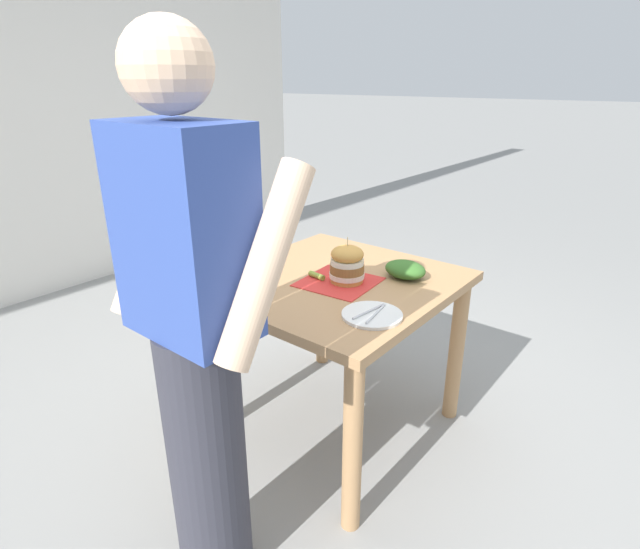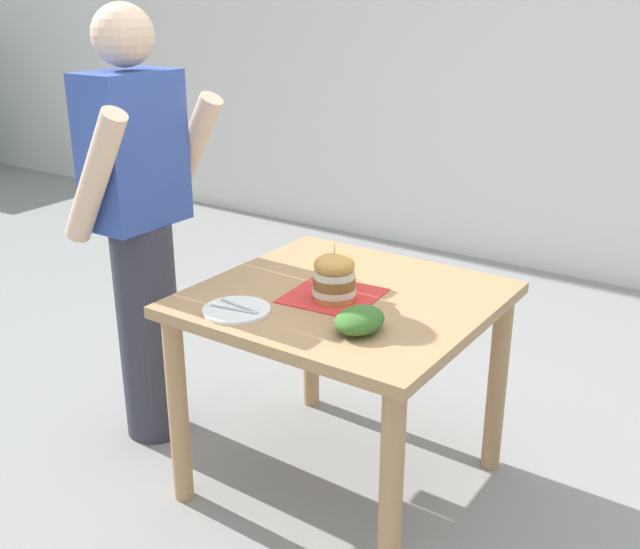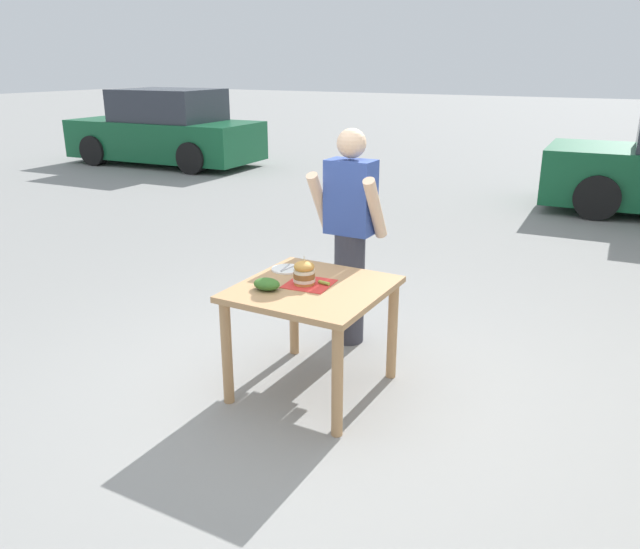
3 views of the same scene
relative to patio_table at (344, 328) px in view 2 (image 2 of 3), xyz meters
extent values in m
plane|color=gray|center=(0.00, 0.00, -0.63)|extent=(80.00, 80.00, 0.00)
cube|color=tan|center=(0.00, 0.00, 0.11)|extent=(0.93, 0.96, 0.04)
cylinder|color=tan|center=(-0.40, -0.42, -0.27)|extent=(0.07, 0.07, 0.72)
cylinder|color=tan|center=(0.40, -0.42, -0.27)|extent=(0.07, 0.07, 0.72)
cylinder|color=tan|center=(-0.40, 0.42, -0.27)|extent=(0.07, 0.07, 0.72)
cylinder|color=tan|center=(0.40, 0.42, -0.27)|extent=(0.07, 0.07, 0.72)
cube|color=red|center=(-0.04, 0.02, 0.13)|extent=(0.32, 0.32, 0.00)
cylinder|color=gold|center=(-0.06, 0.00, 0.14)|extent=(0.14, 0.14, 0.02)
cylinder|color=silver|center=(-0.06, 0.00, 0.16)|extent=(0.15, 0.15, 0.02)
cylinder|color=brown|center=(-0.06, 0.00, 0.19)|extent=(0.14, 0.14, 0.04)
cylinder|color=silver|center=(-0.06, 0.00, 0.22)|extent=(0.14, 0.14, 0.02)
ellipsoid|color=gold|center=(-0.06, 0.00, 0.25)|extent=(0.14, 0.14, 0.07)
cylinder|color=#D1B77F|center=(-0.06, 0.00, 0.30)|extent=(0.00, 0.00, 0.05)
cylinder|color=#8EA83D|center=(0.06, 0.05, 0.14)|extent=(0.08, 0.03, 0.02)
cylinder|color=white|center=(-0.32, 0.20, 0.13)|extent=(0.22, 0.22, 0.01)
cylinder|color=silver|center=(-0.34, 0.20, 0.14)|extent=(0.04, 0.17, 0.01)
cylinder|color=silver|center=(-0.31, 0.20, 0.14)|extent=(0.03, 0.17, 0.01)
ellipsoid|color=#386B28|center=(-0.23, -0.20, 0.16)|extent=(0.18, 0.14, 0.07)
cylinder|color=#33333D|center=(-0.14, 0.83, -0.18)|extent=(0.24, 0.24, 0.90)
cube|color=#334C9E|center=(-0.14, 0.83, 0.55)|extent=(0.36, 0.22, 0.56)
sphere|color=beige|center=(-0.14, 0.83, 0.95)|extent=(0.22, 0.22, 0.22)
cylinder|color=beige|center=(-0.37, 0.77, 0.50)|extent=(0.09, 0.34, 0.50)
cylinder|color=beige|center=(0.09, 0.77, 0.50)|extent=(0.09, 0.34, 0.50)
cylinder|color=black|center=(3.73, 6.36, -0.31)|extent=(0.65, 0.25, 0.64)
camera|label=1|loc=(-1.19, 1.58, 0.93)|focal=28.00mm
camera|label=2|loc=(-1.99, -1.26, 1.08)|focal=42.00mm
camera|label=3|loc=(1.89, -3.33, 1.52)|focal=35.00mm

